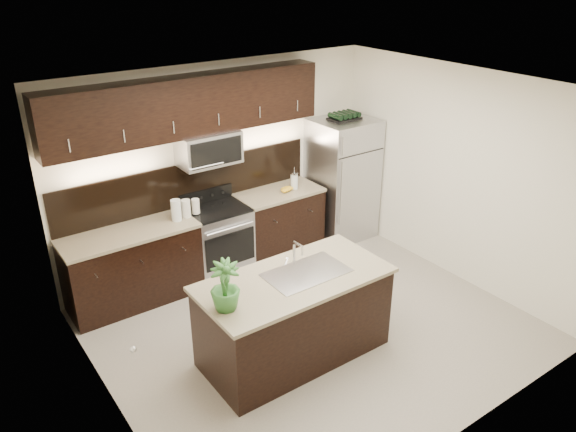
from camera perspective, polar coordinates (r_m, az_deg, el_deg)
name	(u,v)px	position (r m, az deg, el deg)	size (l,w,h in m)	color
ground	(312,327)	(6.54, 2.45, -11.17)	(4.50, 4.50, 0.00)	gray
room_walls	(308,193)	(5.61, 2.10, 2.36)	(4.52, 4.02, 2.71)	silver
counter_run	(204,245)	(7.30, -8.51, -2.91)	(3.51, 0.65, 0.94)	black
upper_fixtures	(191,115)	(6.84, -9.78, 10.10)	(3.49, 0.40, 1.66)	black
island	(294,316)	(5.87, 0.61, -10.17)	(1.96, 0.96, 0.94)	black
sink_faucet	(306,271)	(5.69, 1.80, -5.62)	(0.84, 0.50, 0.28)	silver
refrigerator	(342,179)	(8.23, 5.48, 3.75)	(0.86, 0.77, 1.78)	#B2B2B7
wine_rack	(344,116)	(7.94, 5.75, 10.06)	(0.44, 0.27, 0.10)	black
plant	(225,286)	(5.06, -6.42, -7.06)	(0.27, 0.27, 0.48)	#2D6227
canisters	(184,209)	(6.93, -10.55, 0.73)	(0.39, 0.16, 0.26)	silver
french_press	(294,181)	(7.68, 0.64, 3.60)	(0.11, 0.11, 0.31)	silver
bananas	(283,190)	(7.58, -0.47, 2.63)	(0.20, 0.16, 0.06)	gold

